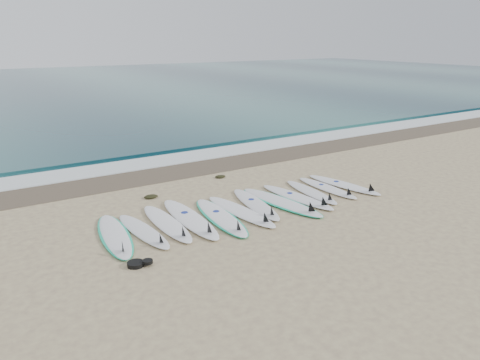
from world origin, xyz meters
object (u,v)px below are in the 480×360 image
surfboard_11 (345,185)px  leash_coil (138,263)px  surfboard_0 (115,236)px  surfboard_6 (256,204)px

surfboard_11 → leash_coil: size_ratio=5.59×
surfboard_11 → leash_coil: 6.91m
surfboard_0 → surfboard_6: surfboard_0 is taller
surfboard_0 → surfboard_11: surfboard_0 is taller
surfboard_11 → surfboard_0: bearing=171.0°
surfboard_6 → surfboard_11: surfboard_6 is taller
surfboard_0 → surfboard_11: (6.72, -0.08, 0.01)m
surfboard_6 → surfboard_0: bearing=-170.8°
surfboard_6 → surfboard_11: size_ratio=1.02×
surfboard_0 → leash_coil: size_ratio=5.78×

